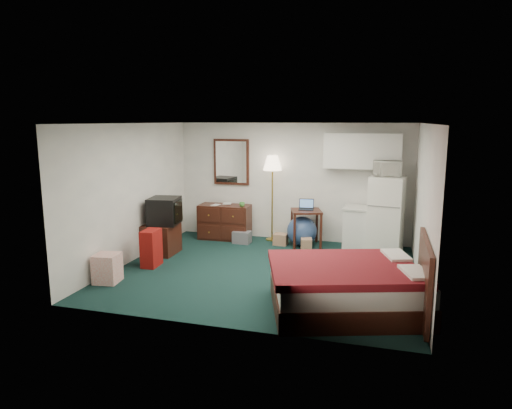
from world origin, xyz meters
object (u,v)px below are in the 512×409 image
(kitchen_counter, at_px, (363,229))
(bed, at_px, (346,288))
(fridge, at_px, (386,215))
(floor_lamp, at_px, (272,198))
(tv_stand, at_px, (161,239))
(desk, at_px, (306,228))
(dresser, at_px, (225,222))
(suitcase, at_px, (151,248))

(kitchen_counter, bearing_deg, bed, -87.84)
(kitchen_counter, relative_size, fridge, 0.54)
(floor_lamp, relative_size, tv_stand, 2.88)
(desk, relative_size, kitchen_counter, 0.91)
(desk, height_order, fridge, fridge)
(tv_stand, bearing_deg, floor_lamp, 40.16)
(dresser, distance_m, floor_lamp, 1.16)
(fridge, bearing_deg, kitchen_counter, 166.53)
(kitchen_counter, distance_m, tv_stand, 4.00)
(floor_lamp, height_order, tv_stand, floor_lamp)
(dresser, bearing_deg, floor_lamp, 8.49)
(dresser, bearing_deg, suitcase, -107.44)
(tv_stand, bearing_deg, kitchen_counter, 19.74)
(dresser, height_order, floor_lamp, floor_lamp)
(floor_lamp, height_order, suitcase, floor_lamp)
(floor_lamp, relative_size, desk, 2.44)
(dresser, distance_m, fridge, 3.39)
(desk, height_order, kitchen_counter, kitchen_counter)
(fridge, xyz_separation_m, bed, (-0.49, -2.97, -0.44))
(desk, distance_m, suitcase, 3.18)
(dresser, height_order, kitchen_counter, kitchen_counter)
(floor_lamp, bearing_deg, fridge, -8.89)
(floor_lamp, height_order, bed, floor_lamp)
(fridge, bearing_deg, tv_stand, -153.90)
(kitchen_counter, distance_m, bed, 3.15)
(desk, xyz_separation_m, kitchen_counter, (1.14, 0.07, 0.04))
(dresser, distance_m, desk, 1.80)
(desk, bearing_deg, suitcase, -156.45)
(dresser, bearing_deg, tv_stand, -121.86)
(kitchen_counter, relative_size, tv_stand, 1.29)
(kitchen_counter, height_order, fridge, fridge)
(dresser, xyz_separation_m, tv_stand, (-0.81, -1.39, -0.09))
(floor_lamp, bearing_deg, tv_stand, -139.26)
(dresser, relative_size, tv_stand, 1.74)
(floor_lamp, height_order, fridge, floor_lamp)
(dresser, relative_size, desk, 1.47)
(fridge, distance_m, suitcase, 4.45)
(bed, bearing_deg, tv_stand, 136.81)
(dresser, relative_size, suitcase, 1.68)
(dresser, xyz_separation_m, desk, (1.80, -0.07, -0.00))
(bed, height_order, suitcase, suitcase)
(floor_lamp, xyz_separation_m, fridge, (2.35, -0.37, -0.16))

